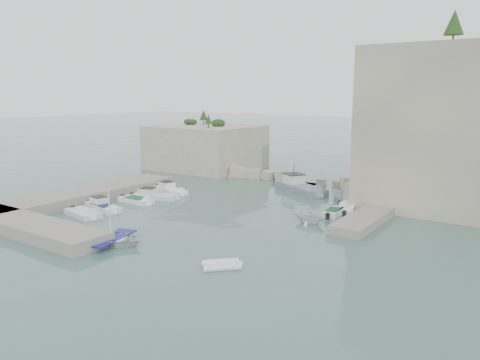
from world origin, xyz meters
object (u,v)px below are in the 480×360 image
Objects in this scene: motorboat_a at (170,193)px; tender_east_c at (346,211)px; rowboat at (111,243)px; tender_east_d at (347,202)px; motorboat_d at (103,210)px; inflatable_dinghy at (221,267)px; motorboat_e at (83,216)px; motorboat_c at (136,203)px; tender_east_b at (333,215)px; tender_east_a at (309,223)px; motorboat_b at (155,199)px; work_boat at (301,192)px.

motorboat_a is 22.00m from tender_east_c.
tender_east_d is (10.36, 25.10, 0.00)m from rowboat.
inflatable_dinghy is at bearing -4.91° from motorboat_d.
motorboat_e is at bearing 50.77° from rowboat.
tender_east_d reaches higher than motorboat_e.
motorboat_e is 28.64m from tender_east_d.
rowboat is (9.85, -17.65, 0.00)m from motorboat_a.
motorboat_a reaches higher than inflatable_dinghy.
tender_east_c is (21.15, 9.82, 0.00)m from motorboat_c.
tender_east_a is at bearing 164.02° from tender_east_b.
rowboat is at bearing 142.89° from tender_east_b.
inflatable_dinghy is at bearing -163.35° from tender_east_d.
motorboat_a and motorboat_d have the same top height.
motorboat_d reaches higher than rowboat.
tender_east_d is at bearing 35.57° from motorboat_a.
tender_east_a is (20.46, 7.86, 0.00)m from motorboat_d.
motorboat_a is 21.54m from tender_east_d.
tender_east_b is (11.39, 19.02, 0.00)m from rowboat.
tender_east_d is (-1.03, 6.09, 0.00)m from tender_east_b.
motorboat_b reaches higher than rowboat.
inflatable_dinghy is 20.33m from tender_east_c.
motorboat_a is at bearing 96.87° from motorboat_c.
inflatable_dinghy is at bearing 179.82° from tender_east_a.
motorboat_d reaches higher than tender_east_c.
motorboat_c is 1.54× the size of tender_east_a.
tender_east_d reaches higher than rowboat.
motorboat_d is 1.32× the size of tender_east_d.
work_boat is (3.32, 27.37, 0.00)m from rowboat.
tender_east_a is at bearing 32.98° from motorboat_d.
motorboat_c is at bearing 99.93° from tender_east_a.
motorboat_d is at bearing 110.76° from tender_east_a.
motorboat_a reaches higher than rowboat.
work_boat is at bearing -21.50° from rowboat.
work_boat is (-7.39, 26.47, 0.00)m from inflatable_dinghy.
rowboat reaches higher than inflatable_dinghy.
inflatable_dinghy is 18.14m from tender_east_b.
motorboat_d is 12.07m from rowboat.
motorboat_b reaches higher than tender_east_c.
motorboat_b is 19.60m from tender_east_a.
tender_east_c is (0.48, 2.17, 0.00)m from tender_east_b.
tender_east_a reaches higher than motorboat_a.
tender_east_d is at bearing 7.56° from motorboat_b.
tender_east_c is (11.87, 21.19, 0.00)m from rowboat.
work_boat is (-8.07, 8.35, 0.00)m from tender_east_b.
work_boat is (-7.04, 2.26, 0.00)m from tender_east_d.
tender_east_a is at bearing -50.12° from rowboat.
motorboat_e is at bearing -68.28° from motorboat_d.
rowboat is at bearing -68.39° from work_boat.
tender_east_a is at bearing 151.82° from tender_east_c.
motorboat_a is at bearing 102.39° from motorboat_d.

